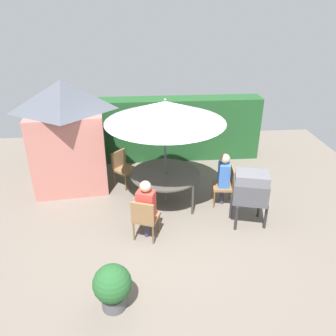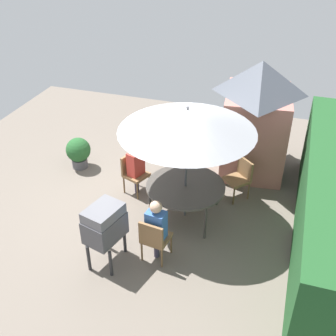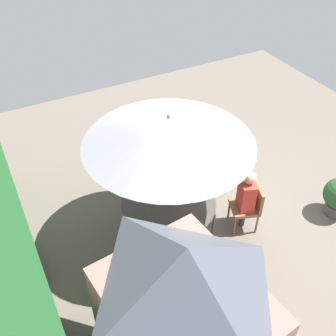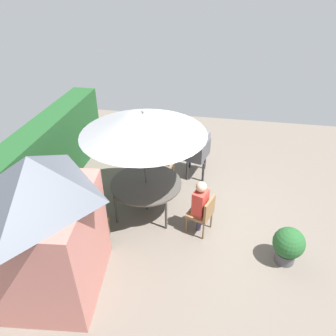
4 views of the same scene
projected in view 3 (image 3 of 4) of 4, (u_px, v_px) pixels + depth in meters
The scene contains 11 objects.
ground_plane at pixel (214, 212), 7.44m from camera, with size 11.00×11.00×0.00m, color #6B6056.
hedge_backdrop at pixel (11, 252), 5.60m from camera, with size 5.78×0.66×1.80m.
garden_shed at pixel (183, 325), 4.27m from camera, with size 1.96×1.69×2.68m.
patio_table at pixel (169, 204), 6.60m from camera, with size 1.59×1.59×0.76m.
patio_umbrella at pixel (169, 130), 5.65m from camera, with size 2.57×2.57×2.48m.
bbq_grill at pixel (173, 131), 8.00m from camera, with size 0.81×0.66×1.20m.
chair_near_shed at pixel (250, 204), 6.87m from camera, with size 0.59×0.60×0.90m.
chair_far_side at pixel (143, 163), 7.73m from camera, with size 0.52×0.51×0.90m.
chair_toward_hedge at pixel (144, 279), 5.70m from camera, with size 0.65×0.65×0.90m.
person_in_red at pixel (247, 194), 6.69m from camera, with size 0.40×0.34×1.26m.
person_in_blue at pixel (144, 155), 7.50m from camera, with size 0.28×0.37×1.26m.
Camera 3 is at (-4.16, 3.17, 5.42)m, focal length 42.13 mm.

